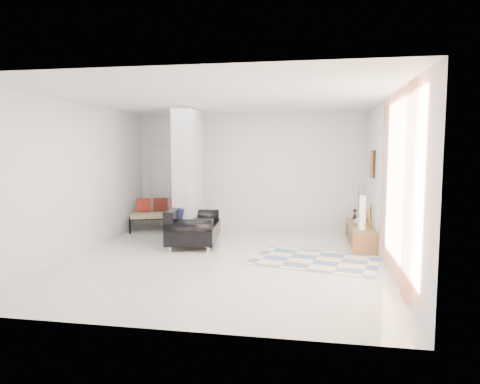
# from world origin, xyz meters

# --- Properties ---
(floor) EXTENTS (6.00, 6.00, 0.00)m
(floor) POSITION_xyz_m (0.00, 0.00, 0.00)
(floor) COLOR silver
(floor) RESTS_ON ground
(ceiling) EXTENTS (6.00, 6.00, 0.00)m
(ceiling) POSITION_xyz_m (0.00, 0.00, 2.80)
(ceiling) COLOR white
(ceiling) RESTS_ON wall_back
(wall_back) EXTENTS (6.00, 0.00, 6.00)m
(wall_back) POSITION_xyz_m (0.00, 3.00, 1.40)
(wall_back) COLOR white
(wall_back) RESTS_ON ground
(wall_front) EXTENTS (6.00, 0.00, 6.00)m
(wall_front) POSITION_xyz_m (0.00, -3.00, 1.40)
(wall_front) COLOR white
(wall_front) RESTS_ON ground
(wall_left) EXTENTS (0.00, 6.00, 6.00)m
(wall_left) POSITION_xyz_m (-2.75, 0.00, 1.40)
(wall_left) COLOR white
(wall_left) RESTS_ON ground
(wall_right) EXTENTS (0.00, 6.00, 6.00)m
(wall_right) POSITION_xyz_m (2.75, 0.00, 1.40)
(wall_right) COLOR white
(wall_right) RESTS_ON ground
(partition_column) EXTENTS (0.35, 1.20, 2.80)m
(partition_column) POSITION_xyz_m (-1.10, 1.60, 1.40)
(partition_column) COLOR #B0B5B7
(partition_column) RESTS_ON floor
(hallway_door) EXTENTS (0.85, 0.06, 2.04)m
(hallway_door) POSITION_xyz_m (-2.10, 2.96, 1.02)
(hallway_door) COLOR beige
(hallway_door) RESTS_ON floor
(curtain) EXTENTS (0.00, 2.55, 2.55)m
(curtain) POSITION_xyz_m (2.67, -1.15, 1.45)
(curtain) COLOR #D36537
(curtain) RESTS_ON wall_right
(wall_art) EXTENTS (0.04, 0.45, 0.55)m
(wall_art) POSITION_xyz_m (2.72, 1.69, 1.65)
(wall_art) COLOR #361D0E
(wall_art) RESTS_ON wall_right
(media_console) EXTENTS (0.45, 1.90, 0.80)m
(media_console) POSITION_xyz_m (2.52, 1.69, 0.20)
(media_console) COLOR brown
(media_console) RESTS_ON floor
(loveseat) EXTENTS (1.12, 1.69, 0.76)m
(loveseat) POSITION_xyz_m (-0.91, 1.12, 0.35)
(loveseat) COLOR silver
(loveseat) RESTS_ON floor
(daybed) EXTENTS (1.88, 1.31, 0.77)m
(daybed) POSITION_xyz_m (-1.93, 2.47, 0.42)
(daybed) COLOR black
(daybed) RESTS_ON floor
(area_rug) EXTENTS (2.40, 1.86, 0.01)m
(area_rug) POSITION_xyz_m (1.60, 0.20, 0.01)
(area_rug) COLOR beige
(area_rug) RESTS_ON floor
(cylinder_lamp) EXTENTS (0.12, 0.12, 0.65)m
(cylinder_lamp) POSITION_xyz_m (2.50, 1.20, 0.72)
(cylinder_lamp) COLOR beige
(cylinder_lamp) RESTS_ON media_console
(bronze_figurine) EXTENTS (0.12, 0.12, 0.22)m
(bronze_figurine) POSITION_xyz_m (2.47, 2.42, 0.51)
(bronze_figurine) COLOR black
(bronze_figurine) RESTS_ON media_console
(vase) EXTENTS (0.20, 0.20, 0.19)m
(vase) POSITION_xyz_m (2.47, 1.69, 0.49)
(vase) COLOR silver
(vase) RESTS_ON media_console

